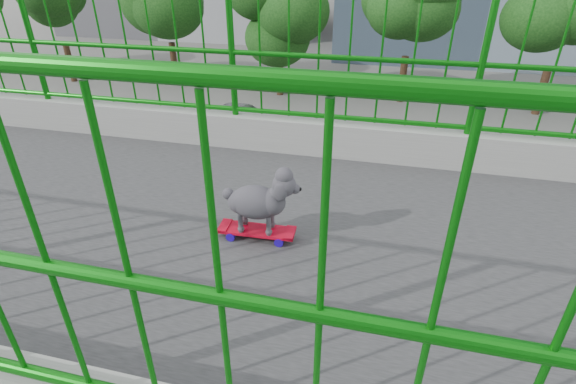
% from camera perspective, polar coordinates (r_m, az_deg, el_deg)
% --- Properties ---
extents(road, '(18.00, 90.00, 0.02)m').
position_cam_1_polar(road, '(17.73, 1.02, 0.42)').
color(road, black).
rests_on(road, ground).
extents(footbridge, '(3.00, 24.00, 7.00)m').
position_cam_1_polar(footbridge, '(5.22, -33.49, -17.14)').
color(footbridge, '#2D2D2F').
rests_on(footbridge, ground).
extents(street_trees, '(5.30, 60.40, 7.26)m').
position_cam_1_polar(street_trees, '(28.52, 9.58, 21.24)').
color(street_trees, black).
rests_on(street_trees, ground).
extents(skateboard, '(0.17, 0.49, 0.06)m').
position_cam_1_polar(skateboard, '(2.74, -4.15, -5.21)').
color(skateboard, red).
rests_on(skateboard, footbridge).
extents(poodle, '(0.22, 0.49, 0.41)m').
position_cam_1_polar(poodle, '(2.61, -3.78, -1.03)').
color(poodle, '#333036').
rests_on(poodle, skateboard).
extents(car_2, '(2.51, 5.44, 1.51)m').
position_cam_1_polar(car_2, '(17.54, -7.52, 2.58)').
color(car_2, black).
rests_on(car_2, ground).
extents(car_3, '(2.23, 5.48, 1.59)m').
position_cam_1_polar(car_3, '(19.39, 10.88, 5.13)').
color(car_3, '#AD060A').
rests_on(car_3, ground).
extents(car_4, '(1.78, 4.43, 1.51)m').
position_cam_1_polar(car_4, '(23.60, -5.90, 9.84)').
color(car_4, '#9A999E').
rests_on(car_4, ground).
extents(car_5, '(1.67, 4.78, 1.57)m').
position_cam_1_polar(car_5, '(11.66, 25.35, -16.26)').
color(car_5, silver).
rests_on(car_5, ground).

